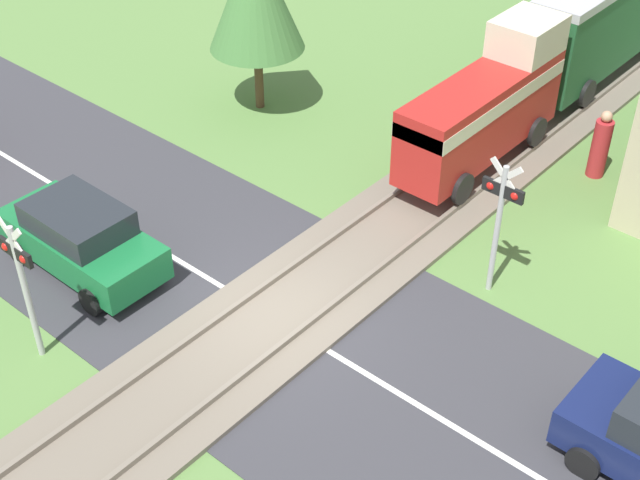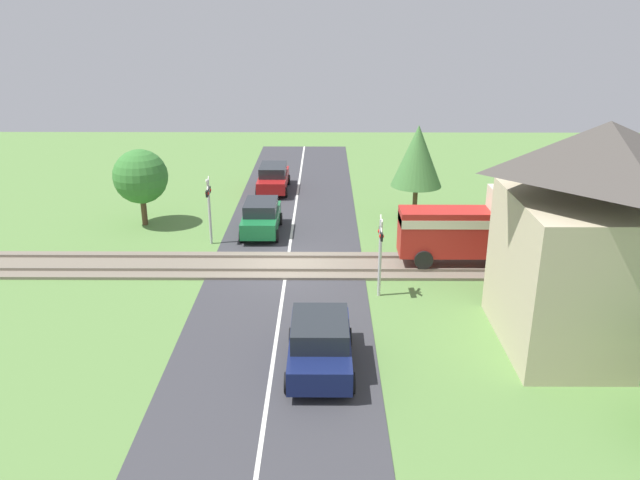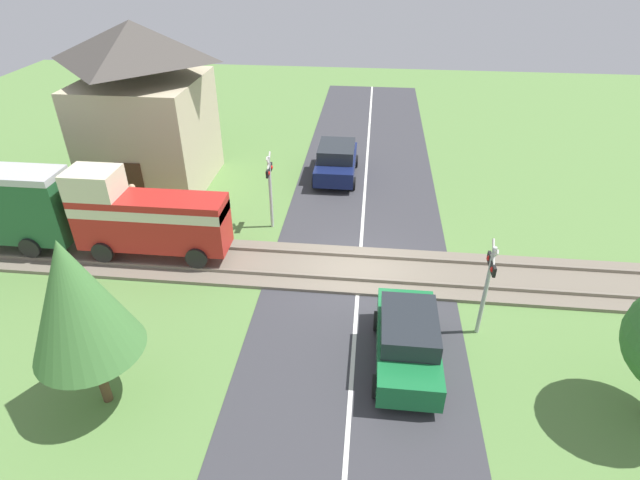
# 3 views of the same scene
# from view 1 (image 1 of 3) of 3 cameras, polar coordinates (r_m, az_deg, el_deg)

# --- Properties ---
(ground_plane) EXTENTS (60.00, 60.00, 0.00)m
(ground_plane) POSITION_cam_1_polar(r_m,az_deg,el_deg) (17.91, -2.91, -5.10)
(ground_plane) COLOR #5B8442
(road_surface) EXTENTS (48.00, 6.40, 0.02)m
(road_surface) POSITION_cam_1_polar(r_m,az_deg,el_deg) (17.91, -2.91, -5.07)
(road_surface) COLOR #38383D
(road_surface) RESTS_ON ground_plane
(track_bed) EXTENTS (2.80, 48.00, 0.24)m
(track_bed) POSITION_cam_1_polar(r_m,az_deg,el_deg) (17.87, -2.91, -4.94)
(track_bed) COLOR #756B5B
(track_bed) RESTS_ON ground_plane
(train) EXTENTS (1.58, 21.01, 3.18)m
(train) POSITION_cam_1_polar(r_m,az_deg,el_deg) (28.29, 19.31, 14.20)
(train) COLOR red
(train) RESTS_ON track_bed
(car_near_crossing) EXTENTS (3.86, 1.80, 1.59)m
(car_near_crossing) POSITION_cam_1_polar(r_m,az_deg,el_deg) (19.28, -15.05, 0.15)
(car_near_crossing) COLOR #197038
(car_near_crossing) RESTS_ON ground_plane
(crossing_signal_west_approach) EXTENTS (0.90, 0.18, 3.12)m
(crossing_signal_west_approach) POSITION_cam_1_polar(r_m,az_deg,el_deg) (16.73, -18.59, -2.00)
(crossing_signal_west_approach) COLOR #B7B7B7
(crossing_signal_west_approach) RESTS_ON ground_plane
(crossing_signal_east_approach) EXTENTS (0.90, 0.18, 3.12)m
(crossing_signal_east_approach) POSITION_cam_1_polar(r_m,az_deg,el_deg) (17.73, 11.45, 1.88)
(crossing_signal_east_approach) COLOR #B7B7B7
(crossing_signal_east_approach) RESTS_ON ground_plane
(pedestrian_by_station) EXTENTS (0.44, 0.44, 1.77)m
(pedestrian_by_station) POSITION_cam_1_polar(r_m,az_deg,el_deg) (22.71, 17.49, 5.73)
(pedestrian_by_station) COLOR #B2282D
(pedestrian_by_station) RESTS_ON ground_plane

